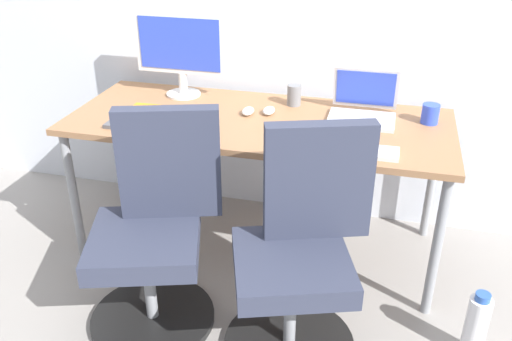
{
  "coord_description": "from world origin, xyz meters",
  "views": [
    {
      "loc": [
        0.59,
        -2.34,
        1.7
      ],
      "look_at": [
        0.0,
        -0.05,
        0.47
      ],
      "focal_mm": 38.14,
      "sensor_mm": 36.0,
      "label": 1
    }
  ],
  "objects_px": {
    "office_chair_right": "(300,256)",
    "water_bottle_on_floor": "(476,326)",
    "desktop_monitor": "(181,49)",
    "open_laptop": "(363,107)",
    "coffee_mug": "(430,114)",
    "office_chair_left": "(155,234)"
  },
  "relations": [
    {
      "from": "office_chair_right",
      "to": "desktop_monitor",
      "type": "distance_m",
      "value": 1.29
    },
    {
      "from": "water_bottle_on_floor",
      "to": "desktop_monitor",
      "type": "distance_m",
      "value": 1.88
    },
    {
      "from": "desktop_monitor",
      "to": "coffee_mug",
      "type": "relative_size",
      "value": 5.22
    },
    {
      "from": "office_chair_left",
      "to": "water_bottle_on_floor",
      "type": "bearing_deg",
      "value": 3.79
    },
    {
      "from": "open_laptop",
      "to": "coffee_mug",
      "type": "height_order",
      "value": "open_laptop"
    },
    {
      "from": "desktop_monitor",
      "to": "open_laptop",
      "type": "height_order",
      "value": "desktop_monitor"
    },
    {
      "from": "open_laptop",
      "to": "water_bottle_on_floor",
      "type": "bearing_deg",
      "value": -50.69
    },
    {
      "from": "open_laptop",
      "to": "desktop_monitor",
      "type": "bearing_deg",
      "value": 174.97
    },
    {
      "from": "water_bottle_on_floor",
      "to": "desktop_monitor",
      "type": "xyz_separation_m",
      "value": [
        -1.5,
        0.76,
        0.82
      ]
    },
    {
      "from": "office_chair_right",
      "to": "open_laptop",
      "type": "xyz_separation_m",
      "value": [
        0.15,
        0.77,
        0.35
      ]
    },
    {
      "from": "water_bottle_on_floor",
      "to": "coffee_mug",
      "type": "distance_m",
      "value": 0.96
    },
    {
      "from": "office_chair_right",
      "to": "office_chair_left",
      "type": "bearing_deg",
      "value": 179.95
    },
    {
      "from": "water_bottle_on_floor",
      "to": "coffee_mug",
      "type": "bearing_deg",
      "value": 109.79
    },
    {
      "from": "office_chair_right",
      "to": "water_bottle_on_floor",
      "type": "bearing_deg",
      "value": 7.09
    },
    {
      "from": "office_chair_right",
      "to": "open_laptop",
      "type": "distance_m",
      "value": 0.86
    },
    {
      "from": "office_chair_right",
      "to": "open_laptop",
      "type": "bearing_deg",
      "value": 78.93
    },
    {
      "from": "office_chair_left",
      "to": "water_bottle_on_floor",
      "type": "distance_m",
      "value": 1.35
    },
    {
      "from": "desktop_monitor",
      "to": "open_laptop",
      "type": "xyz_separation_m",
      "value": [
        0.95,
        -0.08,
        -0.2
      ]
    },
    {
      "from": "office_chair_left",
      "to": "open_laptop",
      "type": "bearing_deg",
      "value": 45.14
    },
    {
      "from": "coffee_mug",
      "to": "office_chair_right",
      "type": "bearing_deg",
      "value": -120.71
    },
    {
      "from": "office_chair_left",
      "to": "coffee_mug",
      "type": "relative_size",
      "value": 10.22
    },
    {
      "from": "office_chair_right",
      "to": "water_bottle_on_floor",
      "type": "distance_m",
      "value": 0.76
    }
  ]
}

